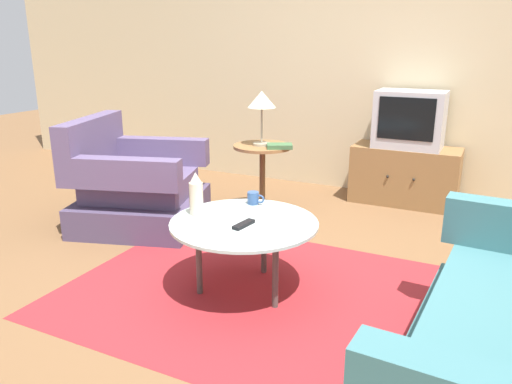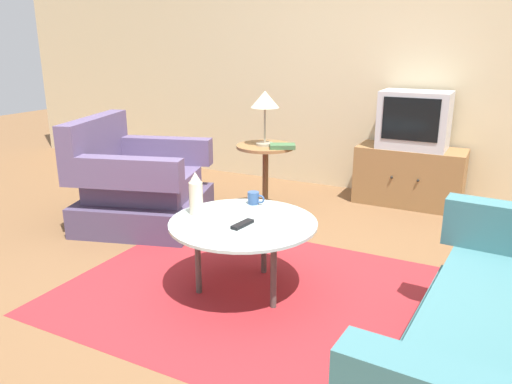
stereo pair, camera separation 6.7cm
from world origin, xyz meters
TOP-DOWN VIEW (x-y plane):
  - ground_plane at (0.00, 0.00)m, footprint 16.00×16.00m
  - back_wall at (0.00, 2.41)m, footprint 9.00×0.12m
  - area_rug at (-0.07, -0.07)m, footprint 2.08×1.75m
  - armchair at (-1.41, 0.57)m, footprint 1.16×1.16m
  - coffee_table at (-0.07, -0.06)m, footprint 0.87×0.87m
  - side_table at (-0.57, 1.25)m, footprint 0.49×0.49m
  - tv_stand at (0.48, 2.10)m, footprint 0.95×0.43m
  - television at (0.48, 2.10)m, footprint 0.59×0.40m
  - table_lamp at (-0.57, 1.24)m, footprint 0.23×0.23m
  - vase at (-0.39, -0.08)m, footprint 0.08×0.08m
  - mug at (-0.16, 0.25)m, footprint 0.12×0.07m
  - tv_remote_dark at (-0.04, -0.13)m, footprint 0.07×0.17m
  - book at (-0.39, 1.19)m, footprint 0.24×0.21m

SIDE VIEW (x-z plane):
  - ground_plane at x=0.00m, z-range 0.00..0.00m
  - area_rug at x=-0.07m, z-range 0.00..0.00m
  - tv_stand at x=0.48m, z-range 0.00..0.53m
  - armchair at x=-1.41m, z-range -0.14..0.74m
  - coffee_table at x=-0.07m, z-range 0.19..0.63m
  - side_table at x=-0.57m, z-range 0.13..0.75m
  - tv_remote_dark at x=-0.04m, z-range 0.44..0.46m
  - mug at x=-0.16m, z-range 0.44..0.52m
  - vase at x=-0.39m, z-range 0.44..0.70m
  - book at x=-0.39m, z-range 0.61..0.65m
  - television at x=0.48m, z-range 0.53..1.04m
  - table_lamp at x=-0.57m, z-range 0.75..1.20m
  - back_wall at x=0.00m, z-range 0.00..2.70m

